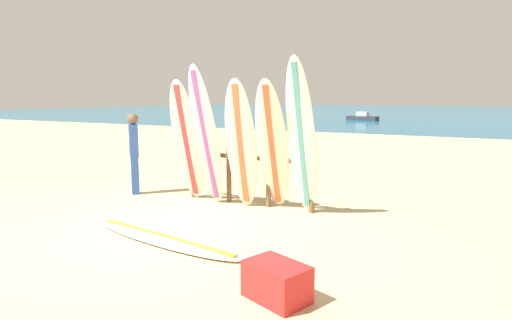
{
  "coord_description": "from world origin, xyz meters",
  "views": [
    {
      "loc": [
        4.05,
        -4.44,
        1.92
      ],
      "look_at": [
        0.44,
        2.38,
        0.77
      ],
      "focal_mm": 29.53,
      "sensor_mm": 36.0,
      "label": 1
    }
  ],
  "objects_px": {
    "surfboard_rack": "(248,170)",
    "surfboard_leaning_left": "(206,137)",
    "surfboard_leaning_far_left": "(187,141)",
    "surfboard_leaning_center": "(272,147)",
    "surfboard_leaning_center_left": "(241,145)",
    "beachgoer_standing": "(134,150)",
    "cooler_box": "(277,282)",
    "surfboard_lying_on_sand": "(165,238)",
    "surfboard_leaning_center_right": "(302,138)",
    "small_boat_offshore": "(362,117)"
  },
  "relations": [
    {
      "from": "surfboard_rack",
      "to": "surfboard_leaning_center_right",
      "type": "bearing_deg",
      "value": -14.74
    },
    {
      "from": "surfboard_leaning_far_left",
      "to": "surfboard_leaning_center",
      "type": "relative_size",
      "value": 1.01
    },
    {
      "from": "cooler_box",
      "to": "surfboard_lying_on_sand",
      "type": "bearing_deg",
      "value": 179.05
    },
    {
      "from": "cooler_box",
      "to": "surfboard_leaning_far_left",
      "type": "bearing_deg",
      "value": 159.04
    },
    {
      "from": "surfboard_rack",
      "to": "cooler_box",
      "type": "height_order",
      "value": "surfboard_rack"
    },
    {
      "from": "surfboard_leaning_far_left",
      "to": "surfboard_leaning_center_left",
      "type": "distance_m",
      "value": 1.15
    },
    {
      "from": "surfboard_leaning_left",
      "to": "surfboard_leaning_center_right",
      "type": "distance_m",
      "value": 1.74
    },
    {
      "from": "surfboard_leaning_center",
      "to": "surfboard_lying_on_sand",
      "type": "relative_size",
      "value": 0.82
    },
    {
      "from": "surfboard_lying_on_sand",
      "to": "small_boat_offshore",
      "type": "distance_m",
      "value": 32.03
    },
    {
      "from": "surfboard_lying_on_sand",
      "to": "small_boat_offshore",
      "type": "relative_size",
      "value": 1.01
    },
    {
      "from": "surfboard_rack",
      "to": "cooler_box",
      "type": "bearing_deg",
      "value": -56.81
    },
    {
      "from": "cooler_box",
      "to": "surfboard_rack",
      "type": "bearing_deg",
      "value": 143.61
    },
    {
      "from": "surfboard_leaning_center",
      "to": "surfboard_leaning_center_right",
      "type": "distance_m",
      "value": 0.55
    },
    {
      "from": "surfboard_rack",
      "to": "surfboard_lying_on_sand",
      "type": "bearing_deg",
      "value": -90.98
    },
    {
      "from": "surfboard_leaning_center_left",
      "to": "beachgoer_standing",
      "type": "xyz_separation_m",
      "value": [
        -2.46,
        0.0,
        -0.23
      ]
    },
    {
      "from": "beachgoer_standing",
      "to": "surfboard_rack",
      "type": "bearing_deg",
      "value": 8.0
    },
    {
      "from": "surfboard_leaning_center_right",
      "to": "small_boat_offshore",
      "type": "relative_size",
      "value": 0.95
    },
    {
      "from": "surfboard_leaning_center_left",
      "to": "surfboard_leaning_far_left",
      "type": "bearing_deg",
      "value": 179.77
    },
    {
      "from": "surfboard_leaning_left",
      "to": "surfboard_lying_on_sand",
      "type": "bearing_deg",
      "value": -73.05
    },
    {
      "from": "surfboard_rack",
      "to": "beachgoer_standing",
      "type": "distance_m",
      "value": 2.44
    },
    {
      "from": "surfboard_leaning_center_left",
      "to": "surfboard_leaning_center",
      "type": "xyz_separation_m",
      "value": [
        0.56,
        0.06,
        -0.01
      ]
    },
    {
      "from": "cooler_box",
      "to": "beachgoer_standing",
      "type": "bearing_deg",
      "value": 168.66
    },
    {
      "from": "surfboard_lying_on_sand",
      "to": "surfboard_leaning_center_right",
      "type": "bearing_deg",
      "value": 59.17
    },
    {
      "from": "surfboard_rack",
      "to": "surfboard_leaning_left",
      "type": "distance_m",
      "value": 0.97
    },
    {
      "from": "surfboard_leaning_far_left",
      "to": "beachgoer_standing",
      "type": "relative_size",
      "value": 1.39
    },
    {
      "from": "surfboard_leaning_far_left",
      "to": "surfboard_leaning_center_left",
      "type": "bearing_deg",
      "value": -0.23
    },
    {
      "from": "surfboard_leaning_left",
      "to": "cooler_box",
      "type": "bearing_deg",
      "value": -45.24
    },
    {
      "from": "surfboard_leaning_far_left",
      "to": "surfboard_leaning_left",
      "type": "bearing_deg",
      "value": -12.16
    },
    {
      "from": "surfboard_leaning_left",
      "to": "cooler_box",
      "type": "relative_size",
      "value": 4.13
    },
    {
      "from": "beachgoer_standing",
      "to": "small_boat_offshore",
      "type": "distance_m",
      "value": 29.82
    },
    {
      "from": "surfboard_leaning_left",
      "to": "surfboard_leaning_center_right",
      "type": "bearing_deg",
      "value": 4.8
    },
    {
      "from": "surfboard_rack",
      "to": "beachgoer_standing",
      "type": "relative_size",
      "value": 1.58
    },
    {
      "from": "surfboard_leaning_left",
      "to": "surfboard_lying_on_sand",
      "type": "xyz_separation_m",
      "value": [
        0.56,
        -1.82,
        -1.2
      ]
    },
    {
      "from": "surfboard_lying_on_sand",
      "to": "cooler_box",
      "type": "bearing_deg",
      "value": -21.37
    },
    {
      "from": "surfboard_leaning_center_left",
      "to": "small_boat_offshore",
      "type": "height_order",
      "value": "surfboard_leaning_center_left"
    },
    {
      "from": "surfboard_leaning_center_right",
      "to": "cooler_box",
      "type": "relative_size",
      "value": 4.26
    },
    {
      "from": "surfboard_leaning_center_left",
      "to": "beachgoer_standing",
      "type": "height_order",
      "value": "surfboard_leaning_center_left"
    },
    {
      "from": "surfboard_leaning_center",
      "to": "cooler_box",
      "type": "bearing_deg",
      "value": -63.47
    },
    {
      "from": "surfboard_leaning_left",
      "to": "beachgoer_standing",
      "type": "height_order",
      "value": "surfboard_leaning_left"
    },
    {
      "from": "surfboard_leaning_center",
      "to": "surfboard_leaning_left",
      "type": "bearing_deg",
      "value": -172.34
    },
    {
      "from": "surfboard_leaning_center",
      "to": "small_boat_offshore",
      "type": "bearing_deg",
      "value": 101.03
    },
    {
      "from": "surfboard_leaning_far_left",
      "to": "surfboard_leaning_center_left",
      "type": "height_order",
      "value": "surfboard_leaning_far_left"
    },
    {
      "from": "surfboard_leaning_far_left",
      "to": "surfboard_leaning_center_right",
      "type": "xyz_separation_m",
      "value": [
        2.23,
        0.04,
        0.16
      ]
    },
    {
      "from": "beachgoer_standing",
      "to": "surfboard_leaning_far_left",
      "type": "bearing_deg",
      "value": 0.03
    },
    {
      "from": "surfboard_leaning_center_right",
      "to": "surfboard_leaning_left",
      "type": "bearing_deg",
      "value": -175.2
    },
    {
      "from": "surfboard_leaning_far_left",
      "to": "surfboard_leaning_center",
      "type": "distance_m",
      "value": 1.71
    },
    {
      "from": "surfboard_leaning_far_left",
      "to": "surfboard_lying_on_sand",
      "type": "height_order",
      "value": "surfboard_leaning_far_left"
    },
    {
      "from": "surfboard_lying_on_sand",
      "to": "cooler_box",
      "type": "height_order",
      "value": "cooler_box"
    },
    {
      "from": "surfboard_rack",
      "to": "surfboard_leaning_far_left",
      "type": "distance_m",
      "value": 1.25
    },
    {
      "from": "surfboard_rack",
      "to": "surfboard_leaning_center_left",
      "type": "distance_m",
      "value": 0.61
    }
  ]
}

